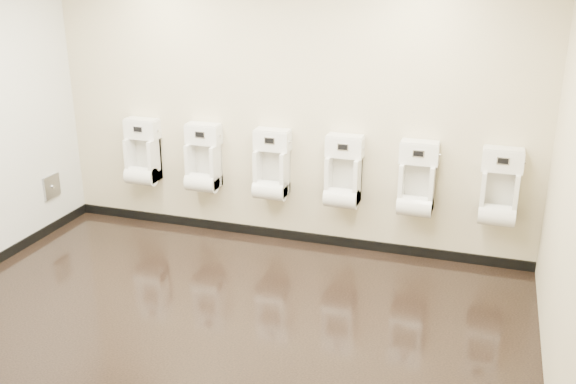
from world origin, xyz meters
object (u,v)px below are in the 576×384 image
at_px(urinal_3, 343,177).
at_px(urinal_5, 499,193).
at_px(access_panel, 52,186).
at_px(urinal_4, 417,184).
at_px(urinal_2, 271,170).
at_px(urinal_1, 203,163).
at_px(urinal_0, 143,157).

distance_m(urinal_3, urinal_5, 1.46).
xyz_separation_m(access_panel, urinal_4, (3.83, 0.43, 0.29)).
relative_size(access_panel, urinal_2, 0.36).
distance_m(urinal_1, urinal_5, 2.97).
xyz_separation_m(access_panel, urinal_2, (2.37, 0.43, 0.29)).
height_order(urinal_0, urinal_3, same).
bearing_deg(urinal_2, access_panel, -169.78).
distance_m(urinal_4, urinal_5, 0.75).
distance_m(urinal_0, urinal_4, 2.94).
height_order(urinal_2, urinal_3, same).
bearing_deg(urinal_3, urinal_2, 180.00).
xyz_separation_m(urinal_0, urinal_1, (0.72, 0.00, 0.00)).
bearing_deg(urinal_2, urinal_5, 0.00).
relative_size(urinal_0, urinal_5, 1.00).
bearing_deg(urinal_3, urinal_5, 0.00).
bearing_deg(urinal_4, urinal_2, 180.00).
distance_m(urinal_0, urinal_5, 3.69).
relative_size(access_panel, urinal_3, 0.36).
distance_m(urinal_0, urinal_3, 2.22).
relative_size(urinal_2, urinal_3, 1.00).
bearing_deg(urinal_1, urinal_3, 0.00).
distance_m(urinal_2, urinal_4, 1.46).
distance_m(urinal_2, urinal_3, 0.74).
relative_size(access_panel, urinal_0, 0.36).
xyz_separation_m(urinal_1, urinal_3, (1.50, 0.00, 0.00)).
relative_size(urinal_1, urinal_5, 1.00).
bearing_deg(urinal_4, urinal_0, 180.00).
xyz_separation_m(urinal_3, urinal_5, (1.46, 0.00, 0.00)).
relative_size(access_panel, urinal_1, 0.36).
bearing_deg(urinal_4, urinal_3, 180.00).
height_order(urinal_1, urinal_5, same).
bearing_deg(urinal_1, urinal_2, 0.00).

